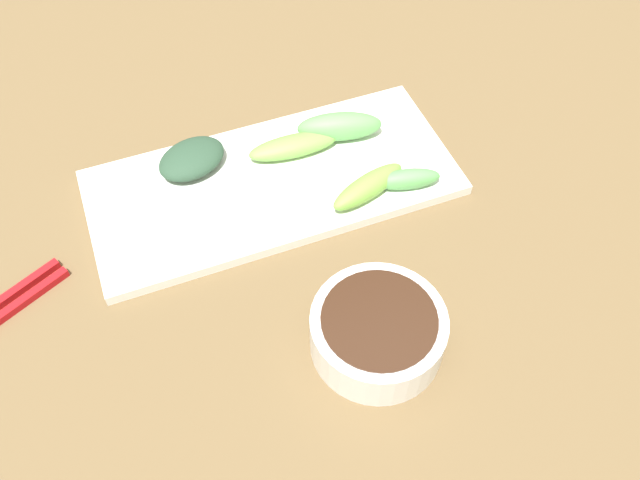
% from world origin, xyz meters
% --- Properties ---
extents(tabletop, '(2.10, 2.10, 0.02)m').
position_xyz_m(tabletop, '(0.00, 0.00, 0.01)').
color(tabletop, brown).
rests_on(tabletop, ground).
extents(sauce_bowl, '(0.12, 0.12, 0.05)m').
position_xyz_m(sauce_bowl, '(-0.12, -0.03, 0.04)').
color(sauce_bowl, white).
rests_on(sauce_bowl, tabletop).
extents(serving_plate, '(0.17, 0.38, 0.01)m').
position_xyz_m(serving_plate, '(0.09, -0.01, 0.03)').
color(serving_plate, white).
rests_on(serving_plate, tabletop).
extents(broccoli_leafy_0, '(0.08, 0.09, 0.02)m').
position_xyz_m(broccoli_leafy_0, '(0.14, 0.06, 0.04)').
color(broccoli_leafy_0, '#2B4733').
rests_on(broccoli_leafy_0, serving_plate).
extents(broccoli_stalk_1, '(0.06, 0.10, 0.03)m').
position_xyz_m(broccoli_stalk_1, '(0.13, -0.10, 0.05)').
color(broccoli_stalk_1, '#62AA59').
rests_on(broccoli_stalk_1, serving_plate).
extents(broccoli_stalk_2, '(0.05, 0.09, 0.02)m').
position_xyz_m(broccoli_stalk_2, '(0.04, -0.09, 0.04)').
color(broccoli_stalk_2, '#77B843').
rests_on(broccoli_stalk_2, serving_plate).
extents(broccoli_stalk_3, '(0.04, 0.10, 0.02)m').
position_xyz_m(broccoli_stalk_3, '(0.12, -0.04, 0.04)').
color(broccoli_stalk_3, '#74B94A').
rests_on(broccoli_stalk_3, serving_plate).
extents(broccoli_stalk_4, '(0.04, 0.07, 0.02)m').
position_xyz_m(broccoli_stalk_4, '(0.03, -0.14, 0.04)').
color(broccoli_stalk_4, '#5CA958').
rests_on(broccoli_stalk_4, serving_plate).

